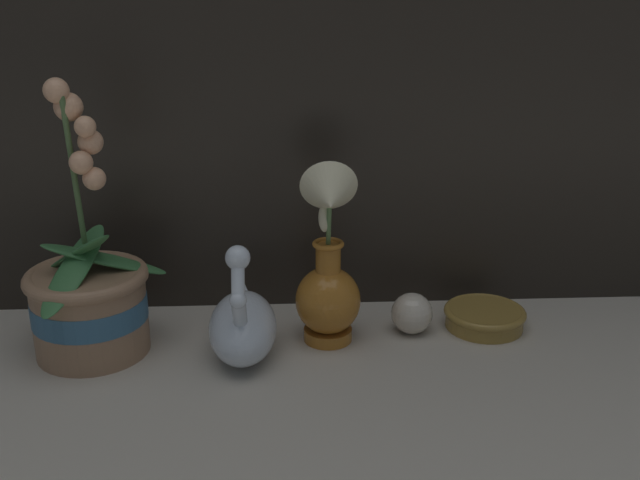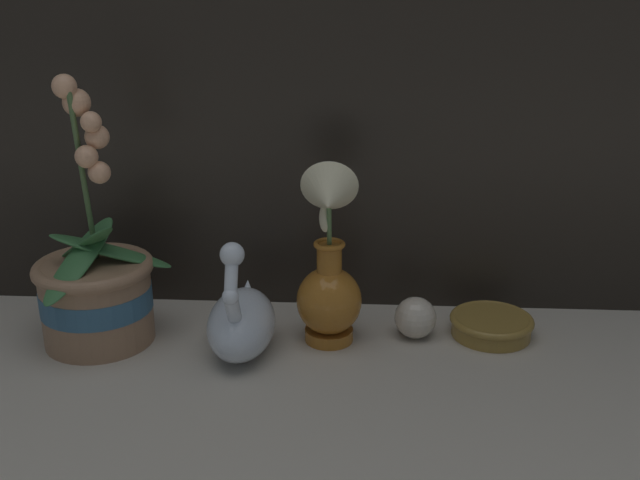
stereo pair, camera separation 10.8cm
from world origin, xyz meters
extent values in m
plane|color=#BCB2A3|center=(0.00, 0.00, 0.00)|extent=(2.80, 2.80, 0.00)
cylinder|color=#9E7556|center=(-0.30, 0.15, 0.06)|extent=(0.16, 0.16, 0.13)
cylinder|color=#386689|center=(-0.30, 0.15, 0.07)|extent=(0.17, 0.17, 0.04)
torus|color=#9E7556|center=(-0.30, 0.15, 0.12)|extent=(0.18, 0.18, 0.02)
cylinder|color=#4C6B3D|center=(-0.30, 0.15, 0.26)|extent=(0.01, 0.04, 0.26)
ellipsoid|color=#38703D|center=(-0.27, 0.15, 0.14)|extent=(0.18, 0.09, 0.08)
ellipsoid|color=#38703D|center=(-0.32, 0.17, 0.14)|extent=(0.17, 0.16, 0.12)
ellipsoid|color=#38703D|center=(-0.31, 0.12, 0.14)|extent=(0.09, 0.17, 0.09)
sphere|color=#E5A87F|center=(-0.31, 0.14, 0.39)|extent=(0.03, 0.03, 0.03)
sphere|color=#E5A87F|center=(-0.30, 0.15, 0.36)|extent=(0.04, 0.04, 0.04)
sphere|color=#E5A87F|center=(-0.28, 0.13, 0.34)|extent=(0.03, 0.03, 0.03)
sphere|color=#E5A87F|center=(-0.27, 0.14, 0.32)|extent=(0.03, 0.03, 0.03)
sphere|color=#E5A87F|center=(-0.28, 0.12, 0.29)|extent=(0.03, 0.03, 0.03)
sphere|color=#E5A87F|center=(-0.27, 0.13, 0.27)|extent=(0.03, 0.03, 0.03)
ellipsoid|color=silver|center=(-0.08, 0.12, 0.05)|extent=(0.10, 0.17, 0.09)
cone|color=silver|center=(-0.08, 0.18, 0.06)|extent=(0.05, 0.07, 0.07)
cylinder|color=silver|center=(-0.08, 0.06, 0.10)|extent=(0.02, 0.05, 0.06)
sphere|color=silver|center=(-0.08, 0.04, 0.13)|extent=(0.02, 0.02, 0.02)
cylinder|color=silver|center=(-0.08, 0.05, 0.15)|extent=(0.02, 0.04, 0.06)
sphere|color=silver|center=(-0.08, 0.07, 0.18)|extent=(0.03, 0.03, 0.03)
cylinder|color=#B26B23|center=(0.05, 0.16, 0.01)|extent=(0.07, 0.07, 0.02)
ellipsoid|color=#B26B23|center=(0.05, 0.16, 0.07)|extent=(0.10, 0.10, 0.10)
cylinder|color=#B26B23|center=(0.05, 0.16, 0.13)|extent=(0.04, 0.04, 0.04)
torus|color=#B26B23|center=(0.05, 0.16, 0.16)|extent=(0.05, 0.05, 0.01)
cylinder|color=#567A47|center=(0.05, 0.15, 0.19)|extent=(0.01, 0.03, 0.07)
cone|color=beige|center=(0.05, 0.14, 0.24)|extent=(0.08, 0.08, 0.10)
ellipsoid|color=beige|center=(0.04, 0.16, 0.20)|extent=(0.02, 0.02, 0.04)
sphere|color=beige|center=(0.18, 0.18, 0.03)|extent=(0.06, 0.06, 0.06)
cylinder|color=olive|center=(0.30, 0.19, 0.02)|extent=(0.12, 0.12, 0.03)
torus|color=olive|center=(0.30, 0.19, 0.03)|extent=(0.13, 0.13, 0.01)
camera|label=1|loc=(-0.01, -0.86, 0.54)|focal=42.00mm
camera|label=2|loc=(0.09, -0.86, 0.54)|focal=42.00mm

